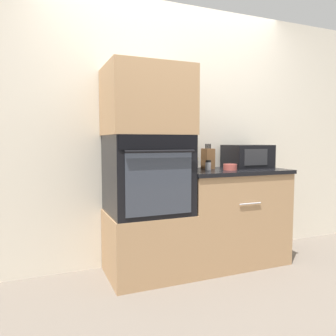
{
  "coord_description": "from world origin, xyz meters",
  "views": [
    {
      "loc": [
        -1.25,
        -2.37,
        1.17
      ],
      "look_at": [
        -0.19,
        0.21,
        0.95
      ],
      "focal_mm": 35.0,
      "sensor_mm": 36.0,
      "label": 1
    }
  ],
  "objects_px": {
    "microwave": "(247,156)",
    "knife_block": "(208,158)",
    "bowl": "(230,167)",
    "condiment_jar_far": "(208,165)",
    "condiment_jar_near": "(193,165)",
    "condiment_jar_mid": "(195,163)",
    "wall_oven": "(147,174)"
  },
  "relations": [
    {
      "from": "knife_block",
      "to": "condiment_jar_mid",
      "type": "bearing_deg",
      "value": 146.62
    },
    {
      "from": "knife_block",
      "to": "condiment_jar_far",
      "type": "height_order",
      "value": "knife_block"
    },
    {
      "from": "condiment_jar_near",
      "to": "condiment_jar_mid",
      "type": "distance_m",
      "value": 0.08
    },
    {
      "from": "wall_oven",
      "to": "bowl",
      "type": "relative_size",
      "value": 5.31
    },
    {
      "from": "condiment_jar_near",
      "to": "condiment_jar_far",
      "type": "xyz_separation_m",
      "value": [
        0.07,
        -0.16,
        0.01
      ]
    },
    {
      "from": "microwave",
      "to": "condiment_jar_far",
      "type": "xyz_separation_m",
      "value": [
        -0.51,
        -0.11,
        -0.07
      ]
    },
    {
      "from": "knife_block",
      "to": "bowl",
      "type": "distance_m",
      "value": 0.25
    },
    {
      "from": "wall_oven",
      "to": "condiment_jar_far",
      "type": "bearing_deg",
      "value": -1.01
    },
    {
      "from": "bowl",
      "to": "condiment_jar_far",
      "type": "distance_m",
      "value": 0.21
    },
    {
      "from": "microwave",
      "to": "bowl",
      "type": "bearing_deg",
      "value": -151.34
    },
    {
      "from": "microwave",
      "to": "knife_block",
      "type": "bearing_deg",
      "value": 174.91
    },
    {
      "from": "wall_oven",
      "to": "condiment_jar_mid",
      "type": "xyz_separation_m",
      "value": [
        0.57,
        0.2,
        0.07
      ]
    },
    {
      "from": "wall_oven",
      "to": "knife_block",
      "type": "xyz_separation_m",
      "value": [
        0.67,
        0.14,
        0.12
      ]
    },
    {
      "from": "microwave",
      "to": "condiment_jar_far",
      "type": "distance_m",
      "value": 0.53
    },
    {
      "from": "knife_block",
      "to": "condiment_jar_mid",
      "type": "xyz_separation_m",
      "value": [
        -0.1,
        0.07,
        -0.05
      ]
    },
    {
      "from": "knife_block",
      "to": "bowl",
      "type": "height_order",
      "value": "knife_block"
    },
    {
      "from": "bowl",
      "to": "condiment_jar_far",
      "type": "xyz_separation_m",
      "value": [
        -0.2,
        0.07,
        0.02
      ]
    },
    {
      "from": "wall_oven",
      "to": "condiment_jar_mid",
      "type": "distance_m",
      "value": 0.61
    },
    {
      "from": "bowl",
      "to": "condiment_jar_near",
      "type": "xyz_separation_m",
      "value": [
        -0.27,
        0.22,
        0.01
      ]
    },
    {
      "from": "microwave",
      "to": "condiment_jar_far",
      "type": "height_order",
      "value": "microwave"
    },
    {
      "from": "knife_block",
      "to": "wall_oven",
      "type": "bearing_deg",
      "value": -168.58
    },
    {
      "from": "condiment_jar_far",
      "to": "wall_oven",
      "type": "bearing_deg",
      "value": 178.99
    },
    {
      "from": "knife_block",
      "to": "bowl",
      "type": "xyz_separation_m",
      "value": [
        0.12,
        -0.21,
        -0.07
      ]
    },
    {
      "from": "condiment_jar_mid",
      "to": "condiment_jar_far",
      "type": "relative_size",
      "value": 1.19
    },
    {
      "from": "condiment_jar_near",
      "to": "condiment_jar_mid",
      "type": "xyz_separation_m",
      "value": [
        0.05,
        0.06,
        0.02
      ]
    },
    {
      "from": "wall_oven",
      "to": "microwave",
      "type": "bearing_deg",
      "value": 5.01
    },
    {
      "from": "knife_block",
      "to": "condiment_jar_near",
      "type": "xyz_separation_m",
      "value": [
        -0.15,
        0.01,
        -0.06
      ]
    },
    {
      "from": "microwave",
      "to": "condiment_jar_mid",
      "type": "relative_size",
      "value": 3.8
    },
    {
      "from": "microwave",
      "to": "bowl",
      "type": "xyz_separation_m",
      "value": [
        -0.32,
        -0.17,
        -0.09
      ]
    },
    {
      "from": "knife_block",
      "to": "bowl",
      "type": "bearing_deg",
      "value": -60.91
    },
    {
      "from": "bowl",
      "to": "condiment_jar_mid",
      "type": "bearing_deg",
      "value": 128.37
    },
    {
      "from": "bowl",
      "to": "knife_block",
      "type": "bearing_deg",
      "value": 119.09
    }
  ]
}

